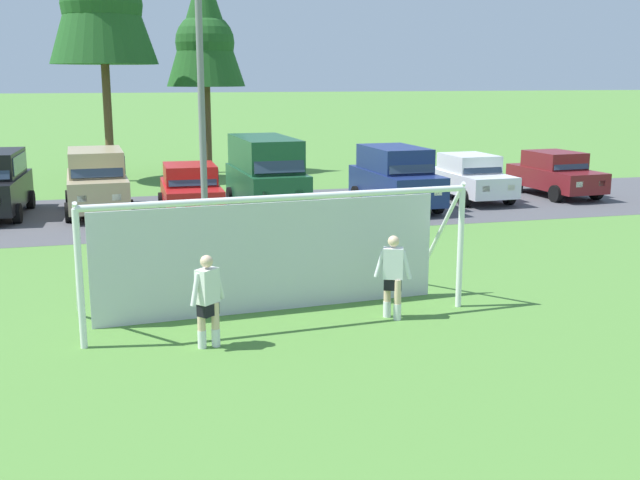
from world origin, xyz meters
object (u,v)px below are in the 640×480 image
Objects in this scene: parked_car_slot_center_left at (97,181)px; parked_car_slot_end at (555,174)px; parked_car_slot_center at (191,190)px; parked_car_slot_far_right at (470,177)px; street_lamp at (209,115)px; player_striker_near at (208,301)px; soccer_goal at (274,250)px; player_winger_left at (393,277)px; parked_car_slot_right at (396,177)px; parked_car_slot_center_right at (266,171)px.

parked_car_slot_center_left is 1.08× the size of parked_car_slot_end.
parked_car_slot_center is 10.47m from parked_car_slot_far_right.
parked_car_slot_center_left is at bearing 116.37° from street_lamp.
soccer_goal is at bearing 46.82° from player_striker_near.
parked_car_slot_far_right is at bearing 58.69° from player_winger_left.
parked_car_slot_center_left is at bearing 170.86° from parked_car_slot_right.
street_lamp reaches higher than parked_car_slot_far_right.
player_winger_left is 17.29m from parked_car_slot_end.
soccer_goal reaches higher than player_striker_near.
parked_car_slot_center_right is 0.71× the size of street_lamp.
player_striker_near is at bearing -105.02° from parked_car_slot_center_right.
parked_car_slot_right is (4.49, -0.86, -0.23)m from parked_car_slot_center_right.
parked_car_slot_right is (10.17, -1.64, 0.00)m from parked_car_slot_center_left.
player_winger_left is at bearing -70.47° from street_lamp.
street_lamp is (-7.05, -4.67, 2.46)m from parked_car_slot_right.
player_winger_left is at bearing -110.60° from parked_car_slot_right.
parked_car_slot_right reaches higher than player_winger_left.
parked_car_slot_center_right reaches higher than player_striker_near.
parked_car_slot_end is at bearing 22.04° from street_lamp.
player_winger_left is 12.48m from parked_car_slot_center.
player_striker_near is 0.34× the size of parked_car_slot_center_right.
parked_car_slot_center_right is at bearing -179.18° from parked_car_slot_end.
player_winger_left is at bearing -121.31° from parked_car_slot_far_right.
parked_car_slot_center_left is at bearing 112.80° from player_winger_left.
parked_car_slot_end reaches higher than player_winger_left.
soccer_goal is 15.52m from parked_car_slot_far_right.
player_striker_near is 12.93m from parked_car_slot_center.
player_winger_left is (2.14, -0.88, -0.47)m from soccer_goal.
street_lamp reaches higher than parked_car_slot_right.
parked_car_slot_center_left is at bearing 177.95° from parked_car_slot_end.
soccer_goal is at bearing -120.94° from parked_car_slot_right.
soccer_goal reaches higher than parked_car_slot_end.
soccer_goal is 1.61× the size of parked_car_slot_center_left.
parked_car_slot_end is at bearing 0.82° from parked_car_slot_center_right.
player_winger_left is 8.17m from street_lamp.
player_striker_near is 0.35× the size of parked_car_slot_center_left.
player_striker_near is at bearing -133.18° from soccer_goal.
street_lamp reaches higher than parked_car_slot_end.
parked_car_slot_center is at bearing 92.70° from soccer_goal.
street_lamp is at bearing -88.85° from parked_car_slot_center.
parked_car_slot_center is 7.16m from parked_car_slot_right.
street_lamp reaches higher than parked_car_slot_center_left.
player_winger_left is 12.78m from parked_car_slot_center_right.
soccer_goal is 4.60× the size of player_winger_left.
player_winger_left is at bearing -77.64° from parked_car_slot_center.
player_striker_near and player_winger_left have the same top height.
parked_car_slot_far_right is at bearing 3.35° from parked_car_slot_center.
parked_car_slot_center_right reaches higher than parked_car_slot_far_right.
parked_car_slot_right is at bearing 59.06° from soccer_goal.
player_striker_near is 14.41m from parked_car_slot_center_left.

